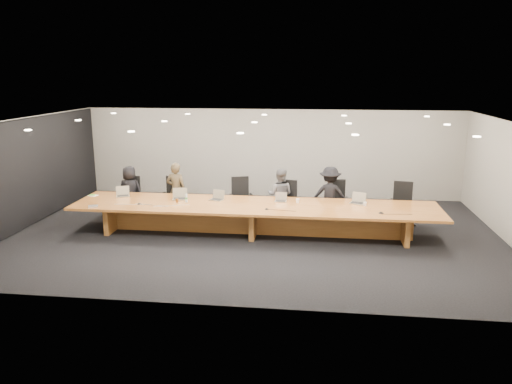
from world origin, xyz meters
TOP-DOWN VIEW (x-y plane):
  - ground at (0.00, 0.00)m, footprint 12.00×12.00m
  - back_wall at (0.00, 4.00)m, footprint 12.00×0.02m
  - left_wall_panel at (-5.94, 0.00)m, footprint 0.08×7.84m
  - conference_table at (0.00, 0.00)m, footprint 9.00×1.80m
  - chair_far_left at (-3.72, 1.33)m, footprint 0.61×0.61m
  - chair_left at (-2.50, 1.23)m, footprint 0.69×0.69m
  - chair_mid_left at (-0.53, 1.34)m, footprint 0.74×0.74m
  - chair_mid_right at (0.71, 1.17)m, footprint 0.67×0.67m
  - chair_right at (2.05, 1.34)m, footprint 0.60×0.60m
  - chair_far_right at (3.73, 1.15)m, footprint 0.70×0.70m
  - person_a at (-3.64, 1.19)m, footprint 0.72×0.49m
  - person_b at (-2.30, 1.14)m, footprint 0.61×0.44m
  - person_c at (0.54, 1.20)m, footprint 0.77×0.64m
  - person_d at (1.86, 1.17)m, footprint 1.03×0.64m
  - laptop_a at (-3.54, 0.41)m, footprint 0.41×0.36m
  - laptop_b at (-1.97, 0.29)m, footprint 0.41×0.33m
  - laptop_c at (-1.02, 0.33)m, footprint 0.39×0.33m
  - laptop_d at (0.61, 0.39)m, footprint 0.31×0.23m
  - laptop_e at (2.52, 0.42)m, footprint 0.42×0.37m
  - water_bottle at (-1.73, 0.05)m, footprint 0.07×0.07m
  - amber_mug at (-1.96, -0.01)m, footprint 0.09×0.09m
  - paper_cup_near at (1.05, 0.32)m, footprint 0.10×0.10m
  - paper_cup_far at (2.69, 0.21)m, footprint 0.09×0.09m
  - notepad at (-4.35, 0.39)m, footprint 0.26×0.23m
  - lime_gadget at (-4.37, 0.38)m, footprint 0.14×0.09m
  - av_box at (-3.85, -0.69)m, footprint 0.27×0.25m
  - mic_left at (-2.84, -0.30)m, footprint 0.14×0.14m
  - mic_center at (0.34, -0.39)m, footprint 0.13×0.13m
  - mic_right at (3.00, -0.40)m, footprint 0.14×0.14m

SIDE VIEW (x-z plane):
  - ground at x=0.00m, z-range 0.00..0.00m
  - conference_table at x=0.00m, z-range 0.15..0.90m
  - chair_far_left at x=-3.72m, z-range 0.00..1.10m
  - chair_mid_right at x=0.71m, z-range 0.00..1.13m
  - chair_left at x=-2.50m, z-range 0.00..1.13m
  - chair_right at x=2.05m, z-range 0.00..1.14m
  - chair_mid_left at x=-0.53m, z-range 0.00..1.15m
  - chair_far_right at x=3.73m, z-range 0.00..1.17m
  - person_a at x=-3.64m, z-range 0.00..1.41m
  - person_c at x=0.54m, z-range 0.00..1.44m
  - notepad at x=-4.35m, z-range 0.75..0.76m
  - person_d at x=1.86m, z-range 0.00..1.53m
  - mic_center at x=0.34m, z-range 0.75..0.78m
  - mic_left at x=-2.84m, z-range 0.75..0.78m
  - mic_right at x=3.00m, z-range 0.75..0.78m
  - av_box at x=-3.85m, z-range 0.75..0.78m
  - lime_gadget at x=-4.37m, z-range 0.76..0.78m
  - person_b at x=-2.30m, z-range 0.00..1.55m
  - amber_mug at x=-1.96m, z-range 0.75..0.84m
  - paper_cup_far at x=2.69m, z-range 0.75..0.85m
  - paper_cup_near at x=1.05m, z-range 0.75..0.85m
  - water_bottle at x=-1.73m, z-range 0.75..0.95m
  - laptop_d at x=0.61m, z-range 0.75..0.98m
  - laptop_c at x=-1.02m, z-range 0.75..1.01m
  - laptop_a at x=-3.54m, z-range 0.75..1.02m
  - laptop_e at x=2.52m, z-range 0.75..1.03m
  - laptop_b at x=-1.97m, z-range 0.75..1.04m
  - left_wall_panel at x=-5.94m, z-range 0.00..2.74m
  - back_wall at x=0.00m, z-range 0.00..2.80m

